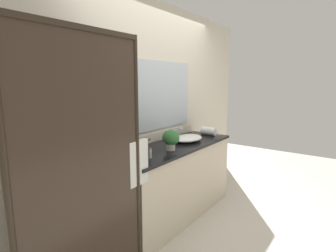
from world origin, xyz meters
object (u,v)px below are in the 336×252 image
amenity_bottle_body_wash (130,158)px  potted_plant (171,138)px  amenity_bottle_conditioner (150,153)px  sink_basin (188,138)px  faucet (175,135)px  amenity_bottle_shampoo (138,156)px  rolled_towel_near_edge (209,131)px

amenity_bottle_body_wash → potted_plant: bearing=-3.8°
potted_plant → amenity_bottle_conditioner: bearing=-177.0°
sink_basin → amenity_bottle_conditioner: (-0.85, -0.10, 0.01)m
faucet → potted_plant: 0.56m
sink_basin → amenity_bottle_shampoo: size_ratio=5.00×
sink_basin → faucet: (0.00, 0.19, 0.01)m
sink_basin → potted_plant: potted_plant is taller
potted_plant → amenity_bottle_body_wash: (-0.60, 0.04, -0.08)m
amenity_bottle_body_wash → rolled_towel_near_edge: 1.58m
faucet → rolled_towel_near_edge: 0.55m
sink_basin → potted_plant: size_ratio=1.98×
amenity_bottle_conditioner → rolled_towel_near_edge: 1.35m
faucet → amenity_bottle_conditioner: 0.90m
faucet → amenity_bottle_conditioner: faucet is taller
amenity_bottle_body_wash → rolled_towel_near_edge: (1.58, 0.01, 0.01)m
potted_plant → rolled_towel_near_edge: bearing=2.9°
faucet → rolled_towel_near_edge: bearing=-24.2°
rolled_towel_near_edge → amenity_bottle_body_wash: bearing=-179.6°
sink_basin → potted_plant: 0.50m
amenity_bottle_shampoo → amenity_bottle_conditioner: bearing=-16.3°
amenity_bottle_body_wash → rolled_towel_near_edge: bearing=0.4°
faucet → rolled_towel_near_edge: faucet is taller
sink_basin → amenity_bottle_body_wash: (-1.08, -0.04, 0.01)m
amenity_bottle_shampoo → amenity_bottle_conditioner: (0.13, -0.04, 0.01)m
potted_plant → amenity_bottle_body_wash: bearing=176.2°
sink_basin → amenity_bottle_shampoo: (-0.98, -0.06, 0.00)m
potted_plant → amenity_bottle_shampoo: 0.51m
rolled_towel_near_edge → amenity_bottle_shampoo: bearing=-178.8°
amenity_bottle_body_wash → faucet: bearing=12.3°
amenity_bottle_body_wash → sink_basin: bearing=2.4°
sink_basin → faucet: faucet is taller
amenity_bottle_conditioner → amenity_bottle_body_wash: bearing=165.4°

